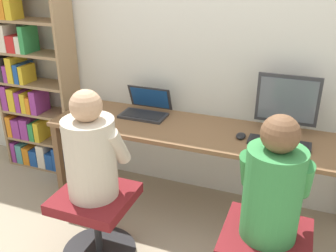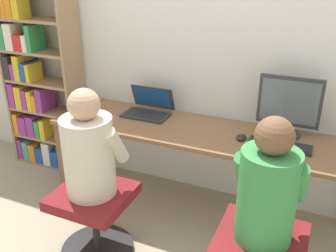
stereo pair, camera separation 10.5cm
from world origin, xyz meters
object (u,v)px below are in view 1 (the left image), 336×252
(desktop_monitor, at_px, (287,106))
(person_at_monitor, at_px, (273,186))
(office_chair_right, at_px, (97,219))
(person_at_laptop, at_px, (91,151))
(keyboard, at_px, (279,143))
(laptop, at_px, (146,109))
(bookshelf, at_px, (30,91))

(desktop_monitor, distance_m, person_at_monitor, 0.88)
(office_chair_right, xyz_separation_m, person_at_laptop, (0.00, 0.01, 0.50))
(person_at_monitor, bearing_deg, keyboard, 92.64)
(laptop, distance_m, keyboard, 1.07)
(desktop_monitor, distance_m, laptop, 1.07)
(laptop, distance_m, office_chair_right, 0.96)
(bookshelf, bearing_deg, office_chair_right, -36.44)
(office_chair_right, height_order, bookshelf, bookshelf)
(person_at_monitor, height_order, person_at_laptop, person_at_monitor)
(keyboard, relative_size, bookshelf, 0.25)
(desktop_monitor, bearing_deg, keyboard, -91.72)
(person_at_monitor, distance_m, person_at_laptop, 1.07)
(laptop, relative_size, person_at_monitor, 0.52)
(person_at_monitor, bearing_deg, desktop_monitor, 91.60)
(laptop, xyz_separation_m, bookshelf, (-1.17, 0.04, 0.00))
(person_at_monitor, height_order, bookshelf, bookshelf)
(laptop, height_order, office_chair_right, laptop)
(laptop, relative_size, person_at_laptop, 0.52)
(laptop, height_order, keyboard, laptop)
(desktop_monitor, bearing_deg, laptop, -177.71)
(bookshelf, bearing_deg, laptop, -1.82)
(desktop_monitor, xyz_separation_m, bookshelf, (-2.23, -0.01, -0.16))
(person_at_monitor, bearing_deg, laptop, 142.67)
(desktop_monitor, bearing_deg, office_chair_right, -140.01)
(laptop, xyz_separation_m, person_at_laptop, (0.01, -0.83, 0.03))
(bookshelf, bearing_deg, person_at_monitor, -20.98)
(keyboard, bearing_deg, bookshelf, 174.81)
(keyboard, height_order, bookshelf, bookshelf)
(laptop, height_order, person_at_monitor, person_at_monitor)
(laptop, relative_size, bookshelf, 0.22)
(desktop_monitor, xyz_separation_m, office_chair_right, (-1.05, -0.88, -0.63))
(keyboard, distance_m, office_chair_right, 1.31)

